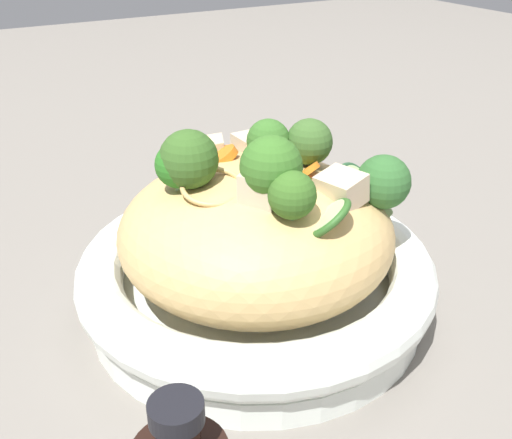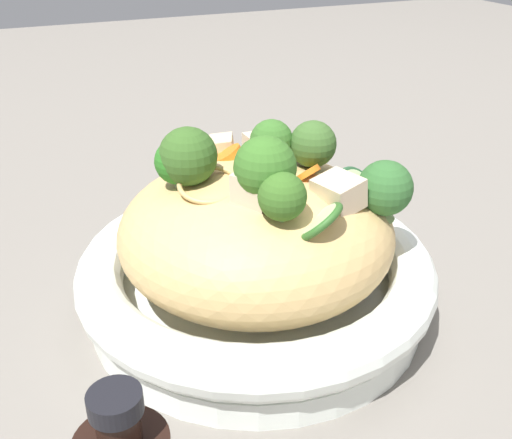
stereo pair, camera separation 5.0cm
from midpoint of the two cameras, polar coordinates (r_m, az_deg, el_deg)
name	(u,v)px [view 1 (the left image)]	position (r m, az deg, el deg)	size (l,w,h in m)	color
ground_plane	(256,308)	(0.55, -2.64, -8.39)	(3.00, 3.00, 0.00)	slate
serving_bowl	(256,277)	(0.53, -2.72, -5.55)	(0.31, 0.31, 0.06)	white
noodle_heap	(256,231)	(0.50, -2.84, -1.16)	(0.23, 0.23, 0.12)	tan
broccoli_florets	(273,166)	(0.46, -1.50, 5.02)	(0.14, 0.19, 0.08)	#93B772
carrot_coins	(265,166)	(0.50, -1.99, 5.00)	(0.15, 0.08, 0.03)	orange
zucchini_slices	(342,202)	(0.46, 5.10, 1.57)	(0.08, 0.10, 0.04)	beige
chicken_chunks	(271,171)	(0.49, -1.47, 4.53)	(0.17, 0.10, 0.04)	beige
chopsticks_pair	(256,164)	(0.83, -1.74, 5.18)	(0.18, 0.16, 0.01)	black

